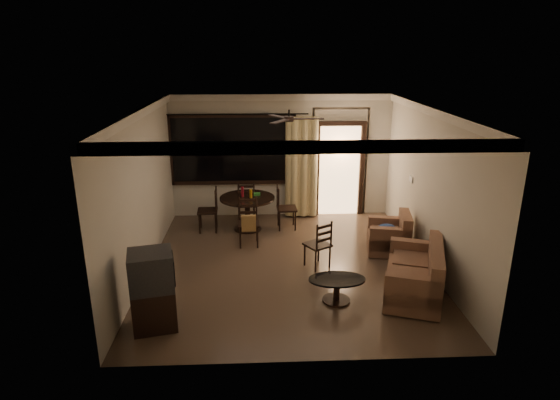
{
  "coord_description": "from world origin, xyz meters",
  "views": [
    {
      "loc": [
        -0.5,
        -7.7,
        3.76
      ],
      "look_at": [
        -0.14,
        0.2,
        1.18
      ],
      "focal_mm": 30.0,
      "sensor_mm": 36.0,
      "label": 1
    }
  ],
  "objects_px": {
    "dining_chair_south": "(249,231)",
    "armchair": "(391,236)",
    "tv_cabinet": "(153,290)",
    "side_chair": "(318,253)",
    "dining_chair_east": "(286,216)",
    "sofa": "(417,276)",
    "dining_chair_north": "(247,210)",
    "coffee_table": "(337,286)",
    "dining_table": "(247,204)",
    "dining_chair_west": "(209,218)"
  },
  "relations": [
    {
      "from": "side_chair",
      "to": "dining_table",
      "type": "bearing_deg",
      "value": -87.37
    },
    {
      "from": "coffee_table",
      "to": "side_chair",
      "type": "height_order",
      "value": "side_chair"
    },
    {
      "from": "dining_chair_north",
      "to": "side_chair",
      "type": "relative_size",
      "value": 1.06
    },
    {
      "from": "armchair",
      "to": "coffee_table",
      "type": "distance_m",
      "value": 2.24
    },
    {
      "from": "sofa",
      "to": "armchair",
      "type": "bearing_deg",
      "value": 107.35
    },
    {
      "from": "dining_chair_south",
      "to": "armchair",
      "type": "bearing_deg",
      "value": -11.95
    },
    {
      "from": "dining_chair_north",
      "to": "tv_cabinet",
      "type": "xyz_separation_m",
      "value": [
        -1.19,
        -4.15,
        0.29
      ]
    },
    {
      "from": "dining_table",
      "to": "tv_cabinet",
      "type": "xyz_separation_m",
      "value": [
        -1.23,
        -3.67,
        -0.01
      ]
    },
    {
      "from": "dining_chair_east",
      "to": "tv_cabinet",
      "type": "height_order",
      "value": "tv_cabinet"
    },
    {
      "from": "sofa",
      "to": "side_chair",
      "type": "xyz_separation_m",
      "value": [
        -1.45,
        1.07,
        -0.06
      ]
    },
    {
      "from": "dining_chair_south",
      "to": "coffee_table",
      "type": "xyz_separation_m",
      "value": [
        1.4,
        -2.25,
        -0.05
      ]
    },
    {
      "from": "dining_chair_east",
      "to": "side_chair",
      "type": "distance_m",
      "value": 1.98
    },
    {
      "from": "dining_chair_west",
      "to": "dining_chair_south",
      "type": "xyz_separation_m",
      "value": [
        0.87,
        -0.82,
        0.02
      ]
    },
    {
      "from": "dining_chair_south",
      "to": "dining_chair_west",
      "type": "bearing_deg",
      "value": 134.3
    },
    {
      "from": "dining_chair_north",
      "to": "coffee_table",
      "type": "distance_m",
      "value": 3.87
    },
    {
      "from": "dining_chair_north",
      "to": "dining_chair_east",
      "type": "bearing_deg",
      "value": 150.65
    },
    {
      "from": "dining_chair_east",
      "to": "dining_chair_north",
      "type": "xyz_separation_m",
      "value": [
        -0.87,
        0.44,
        0.0
      ]
    },
    {
      "from": "dining_table",
      "to": "tv_cabinet",
      "type": "relative_size",
      "value": 1.03
    },
    {
      "from": "dining_chair_west",
      "to": "armchair",
      "type": "xyz_separation_m",
      "value": [
        3.61,
        -1.28,
        0.04
      ]
    },
    {
      "from": "dining_table",
      "to": "dining_chair_north",
      "type": "height_order",
      "value": "dining_table"
    },
    {
      "from": "dining_chair_east",
      "to": "side_chair",
      "type": "height_order",
      "value": "dining_chair_east"
    },
    {
      "from": "dining_chair_east",
      "to": "coffee_table",
      "type": "bearing_deg",
      "value": -171.66
    },
    {
      "from": "dining_chair_east",
      "to": "armchair",
      "type": "bearing_deg",
      "value": -127.3
    },
    {
      "from": "coffee_table",
      "to": "tv_cabinet",
      "type": "bearing_deg",
      "value": -168.0
    },
    {
      "from": "dining_table",
      "to": "dining_chair_west",
      "type": "bearing_deg",
      "value": -177.41
    },
    {
      "from": "dining_table",
      "to": "coffee_table",
      "type": "bearing_deg",
      "value": -65.18
    },
    {
      "from": "sofa",
      "to": "armchair",
      "type": "xyz_separation_m",
      "value": [
        0.04,
        1.65,
        -0.01
      ]
    },
    {
      "from": "armchair",
      "to": "dining_chair_north",
      "type": "bearing_deg",
      "value": 157.95
    },
    {
      "from": "tv_cabinet",
      "to": "dining_table",
      "type": "bearing_deg",
      "value": 58.57
    },
    {
      "from": "dining_chair_east",
      "to": "side_chair",
      "type": "xyz_separation_m",
      "value": [
        0.45,
        -1.93,
        -0.02
      ]
    },
    {
      "from": "dining_chair_north",
      "to": "armchair",
      "type": "relative_size",
      "value": 1.07
    },
    {
      "from": "dining_chair_north",
      "to": "side_chair",
      "type": "xyz_separation_m",
      "value": [
        1.32,
        -2.37,
        -0.02
      ]
    },
    {
      "from": "dining_table",
      "to": "sofa",
      "type": "relative_size",
      "value": 0.68
    },
    {
      "from": "tv_cabinet",
      "to": "side_chair",
      "type": "xyz_separation_m",
      "value": [
        2.52,
        1.78,
        -0.3
      ]
    },
    {
      "from": "dining_chair_east",
      "to": "sofa",
      "type": "xyz_separation_m",
      "value": [
        1.9,
        -3.0,
        0.05
      ]
    },
    {
      "from": "dining_chair_west",
      "to": "tv_cabinet",
      "type": "xyz_separation_m",
      "value": [
        -0.39,
        -3.63,
        0.29
      ]
    },
    {
      "from": "dining_chair_east",
      "to": "sofa",
      "type": "relative_size",
      "value": 0.55
    },
    {
      "from": "dining_table",
      "to": "dining_chair_south",
      "type": "xyz_separation_m",
      "value": [
        0.04,
        -0.86,
        -0.27
      ]
    },
    {
      "from": "sofa",
      "to": "armchair",
      "type": "relative_size",
      "value": 1.93
    },
    {
      "from": "dining_chair_east",
      "to": "coffee_table",
      "type": "height_order",
      "value": "dining_chair_east"
    },
    {
      "from": "sofa",
      "to": "coffee_table",
      "type": "relative_size",
      "value": 1.95
    },
    {
      "from": "dining_chair_east",
      "to": "coffee_table",
      "type": "distance_m",
      "value": 3.2
    },
    {
      "from": "dining_chair_south",
      "to": "dining_chair_north",
      "type": "bearing_deg",
      "value": 90.58
    },
    {
      "from": "tv_cabinet",
      "to": "sofa",
      "type": "bearing_deg",
      "value": -2.82
    },
    {
      "from": "dining_chair_east",
      "to": "dining_chair_north",
      "type": "distance_m",
      "value": 0.98
    },
    {
      "from": "dining_chair_west",
      "to": "sofa",
      "type": "distance_m",
      "value": 4.62
    },
    {
      "from": "armchair",
      "to": "coffee_table",
      "type": "bearing_deg",
      "value": -116.35
    },
    {
      "from": "dining_chair_north",
      "to": "armchair",
      "type": "distance_m",
      "value": 3.33
    },
    {
      "from": "dining_chair_south",
      "to": "sofa",
      "type": "bearing_deg",
      "value": -40.5
    },
    {
      "from": "tv_cabinet",
      "to": "dining_chair_west",
      "type": "bearing_deg",
      "value": 70.92
    }
  ]
}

